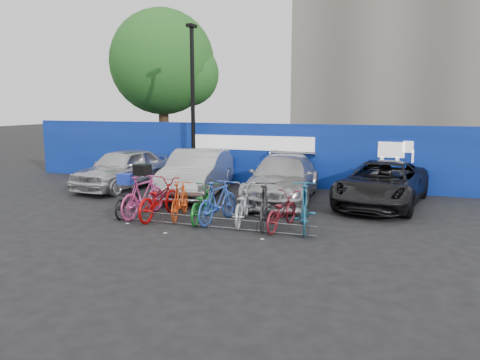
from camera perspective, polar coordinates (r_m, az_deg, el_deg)
The scene contains 21 objects.
ground at distance 12.60m, azimuth -2.82°, elevation -5.19°, with size 100.00×100.00×0.00m, color black.
hoarding at distance 18.00m, azimuth 4.45°, elevation 3.06°, with size 22.00×0.18×2.40m.
tree at distance 24.28m, azimuth -8.89°, elevation 13.71°, with size 5.40×5.20×7.80m.
lamppost at distance 18.43m, azimuth -5.78°, elevation 9.62°, with size 0.25×0.50×6.11m.
bike_rack at distance 12.02m, azimuth -3.91°, elevation -5.11°, with size 5.60×0.03×0.30m.
car_0 at distance 18.08m, azimuth -14.08°, elevation 1.39°, with size 1.78×4.41×1.50m, color silver.
car_1 at distance 16.28m, azimuth -5.21°, elevation 0.92°, with size 1.67×4.79×1.58m, color #9E9EA2.
car_2 at distance 15.40m, azimuth 5.22°, elevation 0.20°, with size 2.03×5.00×1.45m, color #ACACB0.
car_3 at distance 15.25m, azimuth 16.94°, elevation -0.42°, with size 2.27×4.92×1.37m, color black.
bike_0 at distance 13.71m, azimuth -13.64°, elevation -2.33°, with size 0.59×1.70×0.89m, color black.
bike_1 at distance 13.38m, azimuth -11.72°, elevation -1.90°, with size 0.56×1.98×1.19m, color #C63D86.
bike_2 at distance 13.12m, azimuth -9.87°, elevation -2.28°, with size 0.72×2.08×1.09m, color #AE0808.
bike_3 at distance 12.98m, azimuth -7.34°, elevation -2.46°, with size 0.49×1.73×1.04m, color #CE4313.
bike_4 at distance 12.65m, azimuth -4.67°, elevation -2.87°, with size 0.65×1.86×0.98m, color #136A20.
bike_5 at distance 12.48m, azimuth -2.71°, elevation -2.64°, with size 0.53×1.89×1.14m, color blue.
bike_6 at distance 12.36m, azimuth 0.22°, elevation -2.99°, with size 0.69×1.97×1.04m, color #B8B9C0.
bike_7 at distance 12.05m, azimuth 2.96°, elevation -3.02°, with size 0.54×1.93×1.16m, color #27272A.
bike_8 at distance 11.88m, azimuth 5.08°, elevation -3.79°, with size 0.62×1.77×0.93m, color maroon.
bike_9 at distance 11.78m, azimuth 7.86°, elevation -3.24°, with size 0.57×2.03×1.22m, color #1A5576.
cargo_crate at distance 13.61m, azimuth -13.73°, elevation 0.12°, with size 0.42×0.32×0.30m, color #162DAA.
cargo_topcase at distance 13.26m, azimuth -11.83°, elevation 1.24°, with size 0.40×0.36×0.29m, color black.
Camera 1 is at (4.65, -11.28, 3.14)m, focal length 35.00 mm.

